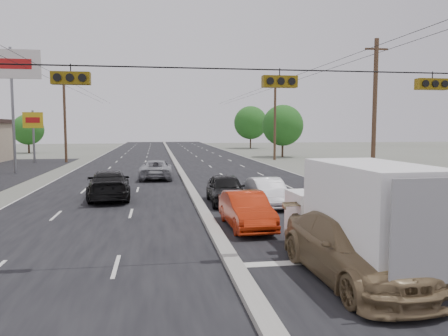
{
  "coord_description": "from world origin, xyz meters",
  "views": [
    {
      "loc": [
        -2.2,
        -12.82,
        4.09
      ],
      "look_at": [
        0.93,
        7.13,
        2.2
      ],
      "focal_mm": 35.0,
      "sensor_mm": 36.0,
      "label": 1
    }
  ],
  "objects_px": {
    "pole_sign_far": "(33,124)",
    "queue_car_b": "(267,192)",
    "queue_car_d": "(371,207)",
    "tree_right_mid": "(283,125)",
    "oncoming_far": "(156,170)",
    "pole_sign_billboard": "(11,72)",
    "oncoming_near": "(109,185)",
    "queue_car_a": "(226,189)",
    "queue_car_e": "(339,180)",
    "red_sedan": "(246,210)",
    "tree_left_far": "(28,130)",
    "box_truck": "(360,215)",
    "utility_pole_right_b": "(374,112)",
    "utility_pole_left_c": "(65,118)",
    "utility_pole_right_c": "(275,119)",
    "tan_sedan": "(353,249)",
    "tree_right_far": "(251,123)"
  },
  "relations": [
    {
      "from": "pole_sign_far",
      "to": "queue_car_d",
      "type": "xyz_separation_m",
      "value": [
        23.0,
        -35.39,
        -3.76
      ]
    },
    {
      "from": "tree_left_far",
      "to": "oncoming_far",
      "type": "xyz_separation_m",
      "value": [
        19.82,
        -38.04,
        -2.96
      ]
    },
    {
      "from": "utility_pole_left_c",
      "to": "tree_right_mid",
      "type": "height_order",
      "value": "utility_pole_left_c"
    },
    {
      "from": "tree_right_mid",
      "to": "oncoming_far",
      "type": "relative_size",
      "value": 1.32
    },
    {
      "from": "red_sedan",
      "to": "utility_pole_right_c",
      "type": "bearing_deg",
      "value": 70.85
    },
    {
      "from": "queue_car_d",
      "to": "queue_car_e",
      "type": "xyz_separation_m",
      "value": [
        2.6,
        9.32,
        0.01
      ]
    },
    {
      "from": "tree_left_far",
      "to": "oncoming_near",
      "type": "relative_size",
      "value": 1.07
    },
    {
      "from": "tree_right_far",
      "to": "queue_car_b",
      "type": "distance_m",
      "value": 62.42
    },
    {
      "from": "box_truck",
      "to": "queue_car_a",
      "type": "bearing_deg",
      "value": 98.11
    },
    {
      "from": "tree_left_far",
      "to": "oncoming_near",
      "type": "bearing_deg",
      "value": -70.15
    },
    {
      "from": "pole_sign_billboard",
      "to": "oncoming_near",
      "type": "bearing_deg",
      "value": -58.07
    },
    {
      "from": "red_sedan",
      "to": "oncoming_far",
      "type": "xyz_separation_m",
      "value": [
        -3.58,
        17.67,
        0.03
      ]
    },
    {
      "from": "utility_pole_right_b",
      "to": "oncoming_far",
      "type": "distance_m",
      "value": 16.82
    },
    {
      "from": "box_truck",
      "to": "queue_car_a",
      "type": "xyz_separation_m",
      "value": [
        -2.01,
        11.41,
        -0.82
      ]
    },
    {
      "from": "box_truck",
      "to": "utility_pole_right_b",
      "type": "bearing_deg",
      "value": 59.39
    },
    {
      "from": "tan_sedan",
      "to": "oncoming_near",
      "type": "bearing_deg",
      "value": 115.52
    },
    {
      "from": "box_truck",
      "to": "queue_car_d",
      "type": "distance_m",
      "value": 7.04
    },
    {
      "from": "red_sedan",
      "to": "queue_car_d",
      "type": "bearing_deg",
      "value": 1.45
    },
    {
      "from": "pole_sign_far",
      "to": "queue_car_e",
      "type": "height_order",
      "value": "pole_sign_far"
    },
    {
      "from": "oncoming_near",
      "to": "oncoming_far",
      "type": "bearing_deg",
      "value": -110.8
    },
    {
      "from": "tree_right_mid",
      "to": "queue_car_b",
      "type": "relative_size",
      "value": 1.64
    },
    {
      "from": "tree_right_mid",
      "to": "tan_sedan",
      "type": "xyz_separation_m",
      "value": [
        -12.0,
        -47.08,
        -3.49
      ]
    },
    {
      "from": "utility_pole_right_b",
      "to": "utility_pole_right_c",
      "type": "distance_m",
      "value": 25.0
    },
    {
      "from": "tree_right_far",
      "to": "box_truck",
      "type": "bearing_deg",
      "value": -99.92
    },
    {
      "from": "oncoming_near",
      "to": "box_truck",
      "type": "bearing_deg",
      "value": 116.01
    },
    {
      "from": "utility_pole_right_c",
      "to": "tree_right_mid",
      "type": "xyz_separation_m",
      "value": [
        2.5,
        5.0,
        -0.77
      ]
    },
    {
      "from": "utility_pole_left_c",
      "to": "tree_left_far",
      "type": "xyz_separation_m",
      "value": [
        -9.5,
        20.0,
        -1.39
      ]
    },
    {
      "from": "queue_car_b",
      "to": "oncoming_near",
      "type": "bearing_deg",
      "value": 154.66
    },
    {
      "from": "pole_sign_far",
      "to": "queue_car_b",
      "type": "relative_size",
      "value": 1.38
    },
    {
      "from": "pole_sign_billboard",
      "to": "queue_car_d",
      "type": "height_order",
      "value": "pole_sign_billboard"
    },
    {
      "from": "utility_pole_right_c",
      "to": "tree_left_far",
      "type": "distance_m",
      "value": 39.9
    },
    {
      "from": "pole_sign_far",
      "to": "queue_car_e",
      "type": "distance_m",
      "value": 36.73
    },
    {
      "from": "pole_sign_far",
      "to": "red_sedan",
      "type": "height_order",
      "value": "pole_sign_far"
    },
    {
      "from": "tree_right_mid",
      "to": "oncoming_far",
      "type": "height_order",
      "value": "tree_right_mid"
    },
    {
      "from": "oncoming_near",
      "to": "red_sedan",
      "type": "bearing_deg",
      "value": 122.27
    },
    {
      "from": "utility_pole_right_b",
      "to": "oncoming_near",
      "type": "relative_size",
      "value": 1.75
    },
    {
      "from": "queue_car_a",
      "to": "oncoming_far",
      "type": "height_order",
      "value": "queue_car_a"
    },
    {
      "from": "pole_sign_billboard",
      "to": "utility_pole_right_c",
      "type": "bearing_deg",
      "value": 23.96
    },
    {
      "from": "queue_car_a",
      "to": "oncoming_far",
      "type": "relative_size",
      "value": 0.85
    },
    {
      "from": "pole_sign_billboard",
      "to": "tree_right_far",
      "type": "distance_m",
      "value": 52.05
    },
    {
      "from": "queue_car_b",
      "to": "queue_car_e",
      "type": "height_order",
      "value": "queue_car_b"
    },
    {
      "from": "tree_left_far",
      "to": "tree_right_mid",
      "type": "distance_m",
      "value": 39.93
    },
    {
      "from": "pole_sign_billboard",
      "to": "oncoming_near",
      "type": "xyz_separation_m",
      "value": [
        9.64,
        -15.47,
        -8.04
      ]
    },
    {
      "from": "pole_sign_far",
      "to": "tan_sedan",
      "type": "distance_m",
      "value": 46.31
    },
    {
      "from": "tree_left_far",
      "to": "queue_car_b",
      "type": "height_order",
      "value": "tree_left_far"
    },
    {
      "from": "utility_pole_left_c",
      "to": "oncoming_far",
      "type": "xyz_separation_m",
      "value": [
        10.32,
        -18.04,
        -4.36
      ]
    },
    {
      "from": "tree_right_far",
      "to": "red_sedan",
      "type": "xyz_separation_m",
      "value": [
        -14.6,
        -65.71,
        -4.23
      ]
    },
    {
      "from": "tree_left_far",
      "to": "tan_sedan",
      "type": "distance_m",
      "value": 66.99
    },
    {
      "from": "queue_car_b",
      "to": "pole_sign_far",
      "type": "bearing_deg",
      "value": 119.75
    },
    {
      "from": "tan_sedan",
      "to": "red_sedan",
      "type": "height_order",
      "value": "tan_sedan"
    }
  ]
}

